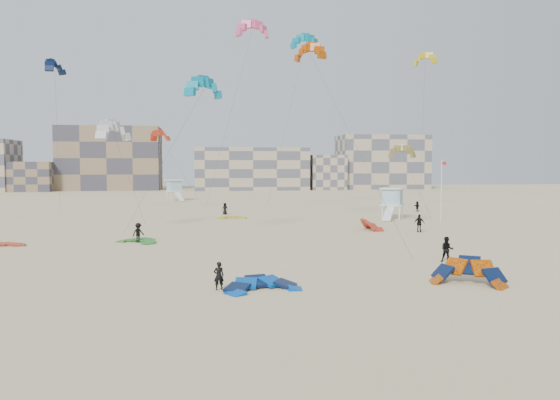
{
  "coord_description": "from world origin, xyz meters",
  "views": [
    {
      "loc": [
        -2.98,
        -28.07,
        7.06
      ],
      "look_at": [
        1.67,
        6.0,
        4.87
      ],
      "focal_mm": 35.0,
      "sensor_mm": 36.0,
      "label": 1
    }
  ],
  "objects": [
    {
      "name": "kite_fly_pink",
      "position": [
        3.29,
        44.53,
        24.76
      ],
      "size": [
        8.78,
        8.11,
        25.22
      ],
      "rotation": [
        0.0,
        0.0,
        0.15
      ],
      "color": "#F25583",
      "rests_on": "ground"
    },
    {
      "name": "kite_ground_blue",
      "position": [
        0.18,
        2.3,
        0.0
      ],
      "size": [
        5.23,
        5.41,
        2.26
      ],
      "primitive_type": null,
      "rotation": [
        0.26,
        0.0,
        0.24
      ],
      "color": "#004BBC",
      "rests_on": "ground"
    },
    {
      "name": "kite_fly_navy",
      "position": [
        -23.84,
        52.9,
        20.71
      ],
      "size": [
        5.58,
        13.82,
        21.31
      ],
      "rotation": [
        0.0,
        0.0,
        1.29
      ],
      "color": "#0A143B",
      "rests_on": "ground"
    },
    {
      "name": "kite_ground_red_far",
      "position": [
        15.01,
        29.35,
        0.0
      ],
      "size": [
        3.83,
        3.69,
        3.61
      ],
      "primitive_type": null,
      "rotation": [
        0.68,
        0.0,
        1.57
      ],
      "color": "red",
      "rests_on": "ground"
    },
    {
      "name": "lifeguard_tower_far",
      "position": [
        -9.22,
        82.5,
        2.07
      ],
      "size": [
        3.92,
        6.24,
        4.18
      ],
      "rotation": [
        0.0,
        0.0,
        0.43
      ],
      "color": "white",
      "rests_on": "ground"
    },
    {
      "name": "condo_fill_left",
      "position": [
        -50.0,
        128.0,
        4.0
      ],
      "size": [
        12.0,
        10.0,
        8.0
      ],
      "primitive_type": "cube",
      "color": "#816A4E",
      "rests_on": "ground"
    },
    {
      "name": "kite_ground_yellow",
      "position": [
        0.47,
        44.35,
        0.0
      ],
      "size": [
        3.51,
        3.69,
        0.59
      ],
      "primitive_type": null,
      "rotation": [
        0.05,
        0.0,
        -0.03
      ],
      "color": "gold",
      "rests_on": "ground"
    },
    {
      "name": "condo_mid",
      "position": [
        10.0,
        130.0,
        6.0
      ],
      "size": [
        32.0,
        16.0,
        12.0
      ],
      "primitive_type": "cube",
      "color": "tan",
      "rests_on": "ground"
    },
    {
      "name": "kite_fly_olive",
      "position": [
        19.33,
        32.15,
        8.51
      ],
      "size": [
        5.6,
        3.98,
        8.65
      ],
      "rotation": [
        0.0,
        0.0,
        -0.48
      ],
      "color": "olive",
      "rests_on": "ground"
    },
    {
      "name": "kite_fly_teal_a",
      "position": [
        -3.08,
        23.29,
        14.07
      ],
      "size": [
        9.82,
        5.05,
        14.29
      ],
      "rotation": [
        0.0,
        0.0,
        0.63
      ],
      "color": "#0D83AA",
      "rests_on": "ground"
    },
    {
      "name": "kite_ground_green",
      "position": [
        -9.17,
        22.74,
        0.0
      ],
      "size": [
        5.15,
        5.2,
        0.91
      ],
      "primitive_type": null,
      "rotation": [
        0.1,
        0.0,
        -0.64
      ],
      "color": "#298E2C",
      "rests_on": "ground"
    },
    {
      "name": "kitesurfer_f",
      "position": [
        29.04,
        51.41,
        0.79
      ],
      "size": [
        0.67,
        1.51,
        1.58
      ],
      "primitive_type": "imported",
      "rotation": [
        0.0,
        0.0,
        -1.43
      ],
      "color": "black",
      "rests_on": "ground"
    },
    {
      "name": "kitesurfer_c",
      "position": [
        -9.13,
        22.72,
        0.9
      ],
      "size": [
        1.33,
        1.24,
        1.8
      ],
      "primitive_type": "imported",
      "rotation": [
        0.0,
        0.0,
        0.66
      ],
      "color": "black",
      "rests_on": "ground"
    },
    {
      "name": "kitesurfer_main",
      "position": [
        -2.29,
        2.62,
        0.81
      ],
      "size": [
        0.63,
        0.46,
        1.62
      ],
      "primitive_type": "imported",
      "rotation": [
        0.0,
        0.0,
        3.27
      ],
      "color": "black",
      "rests_on": "ground"
    },
    {
      "name": "kite_fly_yellow",
      "position": [
        28.42,
        47.78,
        22.19
      ],
      "size": [
        4.7,
        8.75,
        22.36
      ],
      "rotation": [
        0.0,
        0.0,
        -0.9
      ],
      "color": "gold",
      "rests_on": "ground"
    },
    {
      "name": "kite_fly_red",
      "position": [
        -9.85,
        56.85,
        11.43
      ],
      "size": [
        8.61,
        4.81,
        11.92
      ],
      "rotation": [
        0.0,
        0.0,
        2.47
      ],
      "color": "red",
      "rests_on": "ground"
    },
    {
      "name": "condo_west_b",
      "position": [
        -30.0,
        134.0,
        9.0
      ],
      "size": [
        28.0,
        14.0,
        18.0
      ],
      "primitive_type": "cube",
      "color": "#816A4E",
      "rests_on": "ground"
    },
    {
      "name": "ground",
      "position": [
        0.0,
        0.0,
        0.0
      ],
      "size": [
        320.0,
        320.0,
        0.0
      ],
      "primitive_type": "plane",
      "color": "#D2BB8C",
      "rests_on": "ground"
    },
    {
      "name": "flagpole",
      "position": [
        26.33,
        36.89,
        4.09
      ],
      "size": [
        0.63,
        0.1,
        7.79
      ],
      "color": "white",
      "rests_on": "ground"
    },
    {
      "name": "lifeguard_tower_near",
      "position": [
        21.34,
        40.72,
        2.03
      ],
      "size": [
        3.97,
        6.17,
        4.1
      ],
      "rotation": [
        0.0,
        0.0,
        -0.52
      ],
      "color": "white",
      "rests_on": "ground"
    },
    {
      "name": "condo_east",
      "position": [
        50.0,
        132.0,
        8.0
      ],
      "size": [
        26.0,
        14.0,
        16.0
      ],
      "primitive_type": "cube",
      "color": "tan",
      "rests_on": "ground"
    },
    {
      "name": "kite_fly_orange",
      "position": [
        8.72,
        33.0,
        19.61
      ],
      "size": [
        5.23,
        30.64,
        19.93
      ],
      "rotation": [
        0.0,
        0.0,
        -0.75
      ],
      "color": "#FF6B00",
      "rests_on": "ground"
    },
    {
      "name": "kitesurfer_b",
      "position": [
        14.41,
        9.31,
        0.93
      ],
      "size": [
        1.11,
        1.01,
        1.86
      ],
      "primitive_type": "imported",
      "rotation": [
        0.0,
        0.0,
        -0.42
      ],
      "color": "black",
      "rests_on": "ground"
    },
    {
      "name": "kite_fly_grey",
      "position": [
        -12.32,
        29.73,
        10.43
      ],
      "size": [
        5.79,
        5.53,
        10.99
      ],
      "rotation": [
        0.0,
        0.0,
        0.94
      ],
      "color": "silver",
      "rests_on": "ground"
    },
    {
      "name": "condo_fill_right",
      "position": [
        32.0,
        128.0,
        5.0
      ],
      "size": [
        10.0,
        10.0,
        10.0
      ],
      "primitive_type": "cube",
      "color": "tan",
      "rests_on": "ground"
    },
    {
      "name": "kite_fly_teal_b",
      "position": [
        12.39,
        55.74,
        25.85
      ],
      "size": [
        8.27,
        4.11,
        26.1
      ],
      "rotation": [
        0.0,
        0.0,
        0.03
      ],
      "color": "#0D83AA",
      "rests_on": "ground"
    },
    {
      "name": "kitesurfer_e",
      "position": [
        -0.28,
        50.28,
        0.84
      ],
      "size": [
        0.94,
        0.74,
        1.68
      ],
      "primitive_type": "imported",
      "rotation": [
        0.0,
        0.0,
        0.27
      ],
      "color": "black",
      "rests_on": "ground"
    },
    {
      "name": "kite_ground_orange",
      "position": [
        12.37,
        2.06,
        0.0
      ],
      "size": [
        5.94,
        5.95,
        4.28
      ],
      "primitive_type": null,
      "rotation": [
        0.75,
        0.0,
        -0.55
      ],
      "color": "#FF6B00",
      "rests_on": "ground"
    },
    {
      "name": "kitesurfer_d",
      "position": [
        19.34,
        26.65,
        0.95
      ],
      "size": [
        1.16,
        1.05,
        1.9
      ],
      "primitive_type": "imported",
      "rotation": [
        0.0,
        0.0,
        2.47
      ],
      "color": "black",
      "rests_on": "ground"
    }
  ]
}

